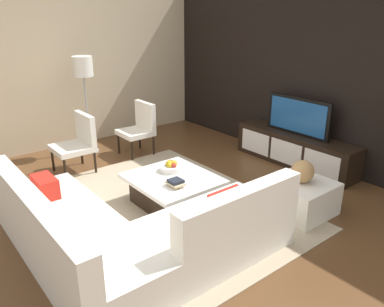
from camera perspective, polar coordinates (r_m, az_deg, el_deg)
ground_plane at (r=4.78m, az=-3.07°, el=-8.39°), size 14.00×14.00×0.00m
feature_wall_back at (r=6.22m, az=17.67°, el=11.20°), size 6.40×0.12×2.80m
side_wall_left at (r=7.17m, az=-17.46°, el=12.36°), size 0.12×5.20×2.80m
area_rug at (r=4.85m, az=-3.77°, el=-7.88°), size 3.34×2.47×0.01m
media_console at (r=6.25m, az=14.97°, el=0.59°), size 2.04×0.46×0.50m
television at (r=6.09m, az=15.44°, el=5.36°), size 1.11×0.06×0.58m
sectional_couch at (r=3.86m, az=-9.56°, el=-11.52°), size 2.37×2.31×0.81m
coffee_table at (r=4.81m, az=-2.84°, el=-5.48°), size 1.05×0.95×0.38m
accent_chair_near at (r=5.98m, az=-16.53°, el=1.93°), size 0.57×0.54×0.87m
floor_lamp at (r=6.57m, az=-15.81°, el=11.46°), size 0.32×0.32×1.62m
ottoman at (r=4.82m, az=15.67°, el=-6.23°), size 0.70×0.70×0.40m
fruit_bowl at (r=4.90m, az=-3.16°, el=-1.98°), size 0.28×0.28×0.14m
accent_chair_far at (r=6.52m, az=-7.73°, el=4.16°), size 0.52×0.50×0.87m
decorative_ball at (r=4.69m, az=16.06°, el=-2.56°), size 0.27×0.27×0.27m
book_stack at (r=4.49m, az=-2.46°, el=-4.34°), size 0.22×0.16×0.08m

